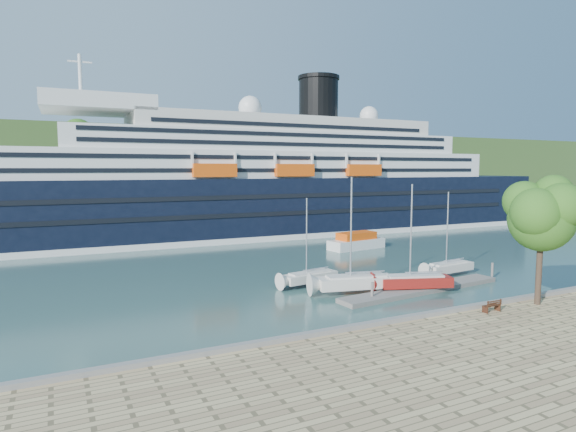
# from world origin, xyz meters

# --- Properties ---
(ground) EXTENTS (400.00, 400.00, 0.00)m
(ground) POSITION_xyz_m (0.00, 0.00, 0.00)
(ground) COLOR #2C4E4B
(ground) RESTS_ON ground
(far_hillside) EXTENTS (400.00, 50.00, 24.00)m
(far_hillside) POSITION_xyz_m (0.00, 145.00, 12.00)
(far_hillside) COLOR #345120
(far_hillside) RESTS_ON ground
(quay_coping) EXTENTS (220.00, 0.50, 0.30)m
(quay_coping) POSITION_xyz_m (0.00, -0.20, 1.15)
(quay_coping) COLOR slate
(quay_coping) RESTS_ON promenade
(cruise_ship) EXTENTS (123.14, 19.96, 27.59)m
(cruise_ship) POSITION_xyz_m (3.02, 50.71, 13.79)
(cruise_ship) COLOR black
(cruise_ship) RESTS_ON ground
(park_bench) EXTENTS (1.52, 0.64, 0.97)m
(park_bench) POSITION_xyz_m (0.79, -1.36, 1.48)
(park_bench) COLOR #492714
(park_bench) RESTS_ON promenade
(promenade_tree) EXTENTS (6.34, 6.34, 10.51)m
(promenade_tree) POSITION_xyz_m (5.51, -1.50, 6.25)
(promenade_tree) COLOR #2C681B
(promenade_tree) RESTS_ON promenade
(floating_pontoon) EXTENTS (18.31, 3.93, 0.40)m
(floating_pontoon) POSITION_xyz_m (3.01, 8.25, 0.20)
(floating_pontoon) COLOR gray
(floating_pontoon) RESTS_ON ground
(sailboat_white_near) EXTENTS (8.03, 3.82, 10.01)m
(sailboat_white_near) POSITION_xyz_m (-2.88, 10.32, 5.00)
(sailboat_white_near) COLOR silver
(sailboat_white_near) RESTS_ON ground
(sailboat_red) EXTENTS (7.51, 4.31, 9.37)m
(sailboat_red) POSITION_xyz_m (2.30, 8.44, 4.69)
(sailboat_red) COLOR maroon
(sailboat_red) RESTS_ON ground
(sailboat_white_far) EXTENTS (6.67, 2.47, 8.42)m
(sailboat_white_far) POSITION_xyz_m (10.09, 12.19, 4.21)
(sailboat_white_far) COLOR silver
(sailboat_white_far) RESTS_ON ground
(tender_launch) EXTENTS (8.85, 4.13, 2.35)m
(tender_launch) POSITION_xyz_m (10.94, 30.68, 1.18)
(tender_launch) COLOR #E44F0D
(tender_launch) RESTS_ON ground
(sailboat_extra) EXTENTS (6.43, 2.64, 8.07)m
(sailboat_extra) POSITION_xyz_m (-5.17, 14.75, 4.03)
(sailboat_extra) COLOR silver
(sailboat_extra) RESTS_ON ground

